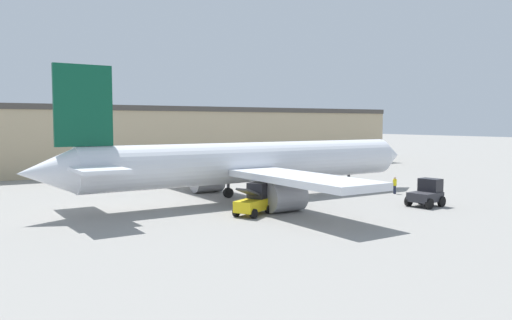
{
  "coord_description": "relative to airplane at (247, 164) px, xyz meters",
  "views": [
    {
      "loc": [
        -21.41,
        -37.07,
        6.62
      ],
      "look_at": [
        0.0,
        0.0,
        3.45
      ],
      "focal_mm": 35.0,
      "sensor_mm": 36.0,
      "label": 1
    }
  ],
  "objects": [
    {
      "name": "baggage_tug",
      "position": [
        11.07,
        -9.7,
        -2.16
      ],
      "size": [
        2.91,
        2.52,
        2.18
      ],
      "rotation": [
        0.0,
        0.0,
        0.17
      ],
      "color": "#2D2D33",
      "rests_on": "ground_plane"
    },
    {
      "name": "belt_loader_truck",
      "position": [
        -2.65,
        -5.97,
        -2.12
      ],
      "size": [
        3.4,
        2.9,
        2.27
      ],
      "rotation": [
        0.0,
        0.0,
        0.52
      ],
      "color": "yellow",
      "rests_on": "ground_plane"
    },
    {
      "name": "ground_plane",
      "position": [
        0.95,
        0.05,
        -3.17
      ],
      "size": [
        400.0,
        400.0,
        0.0
      ],
      "primitive_type": "plane",
      "color": "gray"
    },
    {
      "name": "airplane",
      "position": [
        0.0,
        0.0,
        0.0
      ],
      "size": [
        36.68,
        29.71,
        10.7
      ],
      "rotation": [
        0.0,
        0.0,
        0.05
      ],
      "color": "silver",
      "rests_on": "ground_plane"
    },
    {
      "name": "terminal_building",
      "position": [
        6.46,
        34.7,
        1.3
      ],
      "size": [
        70.06,
        16.64,
        8.93
      ],
      "color": "tan",
      "rests_on": "ground_plane"
    },
    {
      "name": "ground_crew_worker",
      "position": [
        14.03,
        -3.35,
        -2.32
      ],
      "size": [
        0.35,
        0.35,
        1.6
      ],
      "rotation": [
        0.0,
        0.0,
        6.14
      ],
      "color": "#1E2338",
      "rests_on": "ground_plane"
    }
  ]
}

